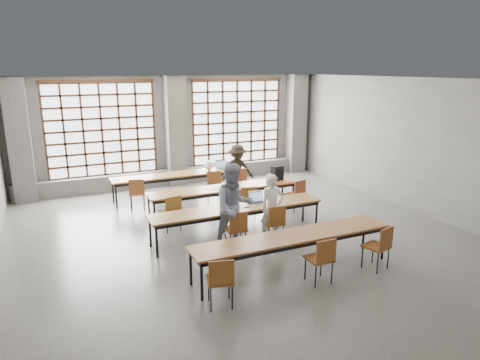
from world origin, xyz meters
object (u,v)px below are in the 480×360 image
mouse (275,201)px  backpack (277,173)px  desk_row_d (294,238)px  plastic_bag (209,165)px  red_pouch (220,277)px  chair_front_left (237,226)px  chair_mid_left (172,209)px  student_back (237,170)px  chair_near_right (380,243)px  chair_near_left (221,277)px  green_box (234,204)px  chair_near_mid (322,256)px  laptop_back (222,166)px  chair_mid_centre (248,199)px  student_male (272,208)px  desk_row_c (238,210)px  desk_row_b (224,189)px  desk_row_a (181,175)px  chair_back_mid (214,182)px  chair_mid_right (297,192)px  phone (247,207)px  chair_front_right (275,220)px  chair_back_left (137,191)px  student_female (234,207)px  laptop_front (257,200)px

mouse → backpack: (1.00, 1.70, 0.18)m
desk_row_d → plastic_bag: bearing=86.1°
mouse → red_pouch: bearing=-133.9°
desk_row_d → chair_front_left: bearing=113.9°
chair_mid_left → student_back: student_back is taller
chair_front_left → chair_near_right: bearing=-42.7°
chair_near_left → plastic_bag: (2.10, 6.14, 0.34)m
green_box → mouse: bearing=-5.7°
chair_near_left → chair_near_mid: (1.92, -0.00, 0.00)m
laptop_back → plastic_bag: (-0.45, -0.06, 0.08)m
chair_mid_centre → student_male: (-0.13, -1.50, 0.23)m
student_back → desk_row_c: bearing=-112.2°
desk_row_b → green_box: size_ratio=16.00×
desk_row_b → backpack: 1.62m
desk_row_a → chair_front_left: 4.16m
desk_row_a → desk_row_d: same height
chair_back_mid → desk_row_b: bearing=-98.4°
chair_mid_right → chair_near_mid: same height
desk_row_d → student_back: bearing=77.8°
chair_front_left → phone: 0.75m
chair_front_right → mouse: bearing=59.7°
desk_row_a → desk_row_c: same height
chair_back_left → green_box: 3.26m
chair_near_left → mouse: (2.40, 2.54, 0.21)m
desk_row_b → plastic_bag: plastic_bag is taller
plastic_bag → desk_row_c: bearing=-100.3°
desk_row_d → student_male: bearing=77.2°
chair_mid_left → chair_front_right: (1.84, -1.63, 0.00)m
chair_back_left → chair_near_mid: 5.87m
chair_mid_left → student_female: size_ratio=0.48×
desk_row_b → student_back: student_back is taller
desk_row_a → chair_front_left: bearing=-90.8°
chair_mid_right → chair_back_left: bearing=153.7°
backpack → plastic_bag: bearing=109.6°
desk_row_a → green_box: size_ratio=16.00×
chair_near_left → chair_near_right: bearing=-0.0°
student_male → desk_row_b: bearing=94.6°
desk_row_a → chair_back_mid: (0.79, -0.63, -0.13)m
chair_back_mid → chair_front_left: size_ratio=1.00×
desk_row_a → chair_mid_left: chair_mid_left is taller
laptop_front → phone: size_ratio=2.81×
desk_row_a → student_male: student_male is taller
chair_front_right → chair_near_right: (1.20, -1.94, 0.00)m
desk_row_c → chair_mid_centre: 1.25m
chair_front_right → desk_row_d: bearing=-103.8°
chair_front_left → laptop_front: size_ratio=2.41×
desk_row_d → chair_near_left: size_ratio=4.55×
red_pouch → plastic_bag: bearing=71.1°
desk_row_b → chair_front_right: (0.25, -2.26, -0.13)m
chair_front_left → mouse: (1.26, 0.61, 0.21)m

